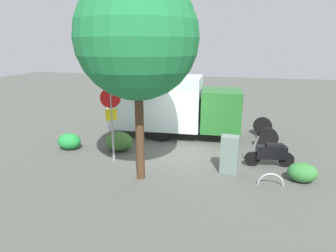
% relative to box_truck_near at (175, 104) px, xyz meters
% --- Properties ---
extents(ground_plane, '(60.00, 60.00, 0.00)m').
position_rel_box_truck_near_xyz_m(ground_plane, '(-0.87, 2.65, -1.62)').
color(ground_plane, '#4F514B').
extents(box_truck_near, '(7.95, 2.65, 2.94)m').
position_rel_box_truck_near_xyz_m(box_truck_near, '(0.00, 0.00, 0.00)').
color(box_truck_near, black).
rests_on(box_truck_near, ground).
extents(motorcycle, '(1.80, 0.63, 1.20)m').
position_rel_box_truck_near_xyz_m(motorcycle, '(-4.30, 2.82, -1.10)').
color(motorcycle, black).
rests_on(motorcycle, ground).
extents(stop_sign, '(0.71, 0.33, 2.88)m').
position_rel_box_truck_near_xyz_m(stop_sign, '(1.61, 3.76, 0.29)').
color(stop_sign, '#9E9EA3').
rests_on(stop_sign, ground).
extents(street_tree, '(3.78, 3.78, 6.50)m').
position_rel_box_truck_near_xyz_m(street_tree, '(0.05, 4.95, 2.98)').
color(street_tree, '#47301E').
rests_on(street_tree, ground).
extents(utility_cabinet, '(0.62, 0.46, 1.35)m').
position_rel_box_truck_near_xyz_m(utility_cabinet, '(-2.83, 3.73, -0.95)').
color(utility_cabinet, slate).
rests_on(utility_cabinet, ground).
extents(bike_rack_hoop, '(0.85, 0.15, 0.85)m').
position_rel_box_truck_near_xyz_m(bike_rack_hoop, '(-4.22, 4.41, -1.62)').
color(bike_rack_hoop, '#B7B7BC').
rests_on(bike_rack_hoop, ground).
extents(shrub_near_sign, '(1.03, 0.84, 0.70)m').
position_rel_box_truck_near_xyz_m(shrub_near_sign, '(4.03, 3.03, -1.27)').
color(shrub_near_sign, '#22893A').
rests_on(shrub_near_sign, ground).
extents(shrub_mid_verge, '(1.19, 0.98, 0.81)m').
position_rel_box_truck_near_xyz_m(shrub_mid_verge, '(1.85, 2.67, -1.22)').
color(shrub_mid_verge, '#38632A').
rests_on(shrub_mid_verge, ground).
extents(shrub_by_tree, '(0.95, 0.78, 0.65)m').
position_rel_box_truck_near_xyz_m(shrub_by_tree, '(-5.25, 3.86, -1.30)').
color(shrub_by_tree, '#337736').
rests_on(shrub_by_tree, ground).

